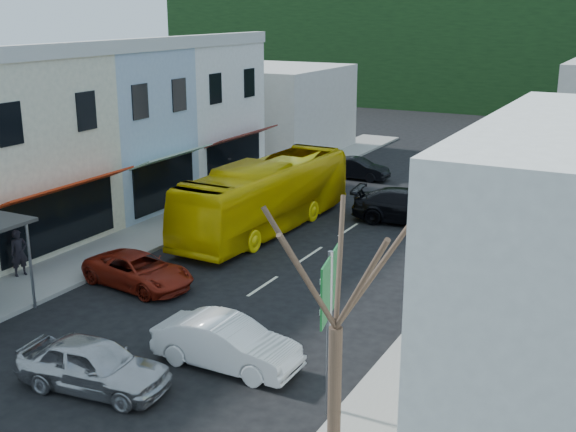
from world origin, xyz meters
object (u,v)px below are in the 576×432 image
at_px(car_white, 227,344).
at_px(direction_sign, 329,335).
at_px(bus, 266,197).
at_px(street_tree, 336,327).
at_px(traffic_signal, 554,140).
at_px(car_silver, 93,365).
at_px(car_red, 138,268).
at_px(pedestrian_left, 19,254).

relative_size(car_white, direction_sign, 1.01).
distance_m(bus, direction_sign, 16.00).
bearing_deg(street_tree, traffic_signal, 91.00).
bearing_deg(street_tree, bus, 123.81).
bearing_deg(traffic_signal, bus, 42.73).
distance_m(bus, car_silver, 15.24).
bearing_deg(street_tree, car_silver, 173.30).
bearing_deg(traffic_signal, direction_sign, 70.50).
height_order(car_white, car_red, same).
bearing_deg(pedestrian_left, street_tree, -89.58).
relative_size(car_white, car_red, 0.96).
height_order(bus, car_silver, bus).
relative_size(car_silver, car_white, 1.00).
distance_m(car_white, pedestrian_left, 10.91).
height_order(car_red, street_tree, street_tree).
relative_size(car_white, street_tree, 0.58).
xyz_separation_m(car_silver, car_white, (2.47, 2.76, 0.00)).
height_order(bus, direction_sign, direction_sign).
xyz_separation_m(car_silver, direction_sign, (6.10, 1.82, 1.48)).
bearing_deg(bus, car_red, -92.65).
bearing_deg(car_silver, direction_sign, -80.21).
xyz_separation_m(car_silver, street_tree, (7.45, -0.88, 3.09)).
distance_m(car_red, direction_sign, 11.01).
bearing_deg(street_tree, pedestrian_left, 159.45).
relative_size(pedestrian_left, direction_sign, 0.39).
xyz_separation_m(bus, street_tree, (10.56, -15.77, 2.24)).
bearing_deg(car_red, direction_sign, -107.64).
distance_m(car_white, car_red, 7.26).
height_order(car_red, pedestrian_left, pedestrian_left).
bearing_deg(street_tree, car_red, 146.68).
height_order(car_red, direction_sign, direction_sign).
height_order(car_silver, street_tree, street_tree).
xyz_separation_m(car_red, direction_sign, (9.85, -4.68, 1.48)).
height_order(bus, car_white, bus).
height_order(car_silver, traffic_signal, traffic_signal).
distance_m(pedestrian_left, direction_sign, 14.70).
bearing_deg(car_red, car_white, -113.18).
bearing_deg(traffic_signal, car_silver, 60.08).
relative_size(street_tree, traffic_signal, 1.69).
bearing_deg(direction_sign, street_tree, -76.11).
bearing_deg(car_silver, bus, 4.99).
bearing_deg(car_white, car_red, 58.66).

